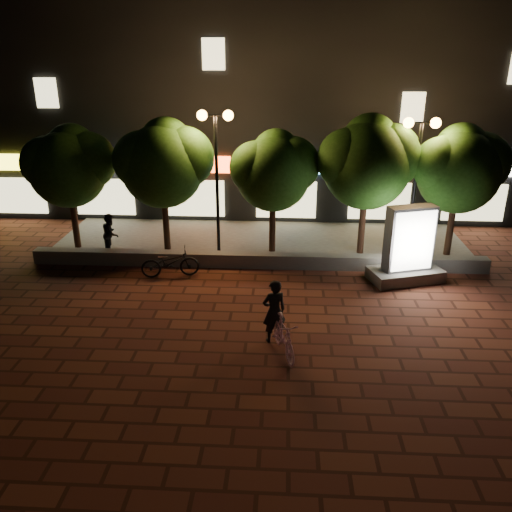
# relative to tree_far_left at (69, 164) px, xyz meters

# --- Properties ---
(ground) EXTENTS (80.00, 80.00, 0.00)m
(ground) POSITION_rel_tree_far_left_xyz_m (6.95, -5.46, -3.29)
(ground) COLOR #5F2C1D
(ground) RESTS_ON ground
(retaining_wall) EXTENTS (16.00, 0.45, 0.50)m
(retaining_wall) POSITION_rel_tree_far_left_xyz_m (6.95, -1.46, -3.04)
(retaining_wall) COLOR slate
(retaining_wall) RESTS_ON ground
(sidewalk) EXTENTS (16.00, 5.00, 0.08)m
(sidewalk) POSITION_rel_tree_far_left_xyz_m (6.95, 1.04, -3.25)
(sidewalk) COLOR slate
(sidewalk) RESTS_ON ground
(building_block) EXTENTS (28.00, 8.12, 11.30)m
(building_block) POSITION_rel_tree_far_left_xyz_m (6.94, 7.53, 1.70)
(building_block) COLOR black
(building_block) RESTS_ON ground
(tree_far_left) EXTENTS (3.36, 2.80, 4.63)m
(tree_far_left) POSITION_rel_tree_far_left_xyz_m (0.00, 0.00, 0.00)
(tree_far_left) COLOR #321B13
(tree_far_left) RESTS_ON sidewalk
(tree_left) EXTENTS (3.60, 3.00, 4.89)m
(tree_left) POSITION_rel_tree_far_left_xyz_m (3.50, 0.00, 0.15)
(tree_left) COLOR #321B13
(tree_left) RESTS_ON sidewalk
(tree_mid) EXTENTS (3.24, 2.70, 4.50)m
(tree_mid) POSITION_rel_tree_far_left_xyz_m (7.50, -0.00, -0.08)
(tree_mid) COLOR #321B13
(tree_mid) RESTS_ON sidewalk
(tree_right) EXTENTS (3.72, 3.10, 5.07)m
(tree_right) POSITION_rel_tree_far_left_xyz_m (10.80, 0.00, 0.27)
(tree_right) COLOR #321B13
(tree_right) RESTS_ON sidewalk
(tree_far_right) EXTENTS (3.48, 2.90, 4.76)m
(tree_far_right) POSITION_rel_tree_far_left_xyz_m (14.00, 0.00, 0.08)
(tree_far_right) COLOR #321B13
(tree_far_right) RESTS_ON sidewalk
(street_lamp_left) EXTENTS (1.26, 0.36, 5.18)m
(street_lamp_left) POSITION_rel_tree_far_left_xyz_m (5.45, -0.26, 0.74)
(street_lamp_left) COLOR black
(street_lamp_left) RESTS_ON sidewalk
(street_lamp_right) EXTENTS (1.26, 0.36, 4.98)m
(street_lamp_right) POSITION_rel_tree_far_left_xyz_m (12.45, -0.26, 0.60)
(street_lamp_right) COLOR black
(street_lamp_right) RESTS_ON sidewalk
(ad_kiosk) EXTENTS (2.61, 1.84, 2.56)m
(ad_kiosk) POSITION_rel_tree_far_left_xyz_m (11.95, -2.31, -2.26)
(ad_kiosk) COLOR slate
(ad_kiosk) RESTS_ON ground
(scooter_pink) EXTENTS (0.97, 1.77, 1.03)m
(scooter_pink) POSITION_rel_tree_far_left_xyz_m (7.93, -7.12, -2.78)
(scooter_pink) COLOR #F0A3C6
(scooter_pink) RESTS_ON ground
(rider) EXTENTS (0.75, 0.62, 1.75)m
(rider) POSITION_rel_tree_far_left_xyz_m (7.67, -6.45, -2.42)
(rider) COLOR black
(rider) RESTS_ON ground
(scooter_parked) EXTENTS (2.04, 1.08, 1.02)m
(scooter_parked) POSITION_rel_tree_far_left_xyz_m (4.08, -2.46, -2.78)
(scooter_parked) COLOR black
(scooter_parked) RESTS_ON ground
(pedestrian) EXTENTS (0.67, 0.82, 1.54)m
(pedestrian) POSITION_rel_tree_far_left_xyz_m (1.50, -0.66, -2.44)
(pedestrian) COLOR black
(pedestrian) RESTS_ON sidewalk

